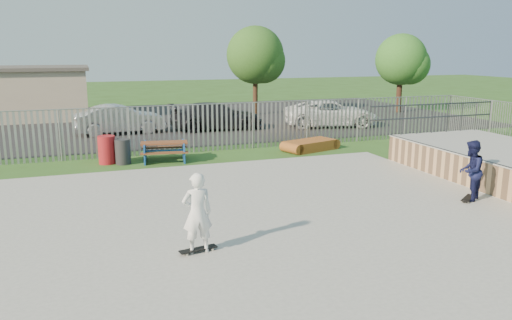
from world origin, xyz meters
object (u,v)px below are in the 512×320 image
object	(u,v)px
trash_bin_red	(107,150)
tree_right	(401,60)
skater_white	(197,213)
trash_bin_grey	(123,152)
car_dark	(217,116)
picnic_table	(164,151)
car_white	(331,113)
car_silver	(120,119)
tree_mid	(255,55)
skater_navy	(471,171)
funbox	(310,145)

from	to	relation	value
trash_bin_red	tree_right	bearing A→B (deg)	26.63
tree_right	skater_white	bearing A→B (deg)	-133.16
trash_bin_grey	car_dark	world-z (taller)	car_dark
picnic_table	skater_white	xyz separation A→B (m)	(-0.82, -9.53, 0.61)
car_dark	car_white	distance (m)	6.41
car_silver	car_dark	distance (m)	5.00
tree_mid	skater_white	world-z (taller)	tree_mid
tree_right	skater_navy	world-z (taller)	tree_right
car_white	tree_right	world-z (taller)	tree_right
car_silver	skater_white	world-z (taller)	skater_white
trash_bin_grey	skater_white	xyz separation A→B (m)	(0.73, -9.51, 0.52)
tree_right	funbox	bearing A→B (deg)	-138.50
car_white	skater_navy	size ratio (longest dim) A/B	3.10
picnic_table	tree_mid	size ratio (longest dim) A/B	0.34
picnic_table	trash_bin_grey	xyz separation A→B (m)	(-1.56, -0.03, 0.09)
tree_mid	funbox	bearing A→B (deg)	-98.00
trash_bin_grey	car_silver	size ratio (longest dim) A/B	0.21
trash_bin_grey	tree_mid	distance (m)	15.87
trash_bin_red	car_white	world-z (taller)	car_white
car_silver	car_white	world-z (taller)	car_silver
car_silver	skater_navy	size ratio (longest dim) A/B	2.66
trash_bin_red	tree_mid	world-z (taller)	tree_mid
picnic_table	tree_right	size ratio (longest dim) A/B	0.37
trash_bin_red	car_dark	xyz separation A→B (m)	(5.99, 6.57, 0.21)
trash_bin_red	skater_white	bearing A→B (deg)	-82.47
car_dark	trash_bin_red	bearing A→B (deg)	139.50
skater_navy	car_dark	bearing A→B (deg)	-113.38
tree_mid	trash_bin_grey	bearing A→B (deg)	-127.80
car_white	tree_right	distance (m)	9.04
picnic_table	car_silver	world-z (taller)	car_silver
car_white	skater_navy	bearing A→B (deg)	179.99
car_white	tree_right	size ratio (longest dim) A/B	0.98
funbox	car_white	xyz separation A→B (m)	(3.97, 5.77, 0.53)
picnic_table	tree_mid	bearing A→B (deg)	65.65
trash_bin_grey	car_white	bearing A→B (deg)	26.51
car_dark	tree_right	size ratio (longest dim) A/B	0.94
car_white	skater_white	world-z (taller)	skater_white
car_dark	car_white	xyz separation A→B (m)	(6.33, -0.98, 0.00)
skater_navy	funbox	bearing A→B (deg)	-119.79
funbox	tree_mid	xyz separation A→B (m)	(1.71, 12.15, 3.65)
picnic_table	funbox	distance (m)	6.24
trash_bin_grey	tree_right	bearing A→B (deg)	27.95
tree_mid	skater_navy	distance (m)	20.87
tree_mid	car_silver	bearing A→B (deg)	-150.56
car_silver	trash_bin_grey	bearing A→B (deg)	171.45
funbox	car_white	world-z (taller)	car_white
picnic_table	car_dark	world-z (taller)	car_dark
trash_bin_red	skater_navy	bearing A→B (deg)	-43.55
funbox	car_dark	world-z (taller)	car_dark
funbox	car_silver	xyz separation A→B (m)	(-7.35, 7.04, 0.54)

